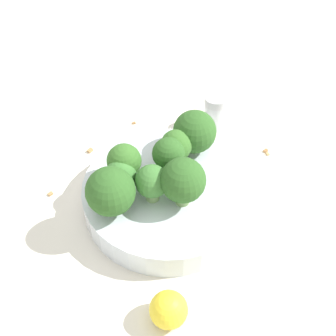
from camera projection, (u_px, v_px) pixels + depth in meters
name	position (u px, v px, depth m)	size (l,w,h in m)	color
ground_plane	(168.00, 205.00, 0.62)	(3.00, 3.00, 0.00)	silver
bowl	(168.00, 196.00, 0.60)	(0.22, 0.22, 0.04)	silver
broccoli_floret_0	(152.00, 182.00, 0.56)	(0.04, 0.04, 0.05)	#8EB770
broccoli_floret_1	(121.00, 176.00, 0.57)	(0.04, 0.04, 0.05)	#7A9E5B
broccoli_floret_2	(195.00, 132.00, 0.61)	(0.06, 0.06, 0.06)	#7A9E5B
broccoli_floret_3	(180.00, 146.00, 0.60)	(0.04, 0.04, 0.05)	#8EB770
broccoli_floret_4	(183.00, 181.00, 0.54)	(0.05, 0.05, 0.07)	#7A9E5B
broccoli_floret_5	(168.00, 155.00, 0.58)	(0.04, 0.04, 0.05)	#7A9E5B
broccoli_floret_6	(125.00, 159.00, 0.58)	(0.04, 0.04, 0.05)	#84AD66
broccoli_floret_7	(110.00, 192.00, 0.54)	(0.06, 0.06, 0.06)	#84AD66
pepper_shaker	(215.00, 112.00, 0.70)	(0.03, 0.03, 0.06)	silver
lemon_wedge	(169.00, 310.00, 0.49)	(0.04, 0.04, 0.04)	yellow
almond_crumb_0	(266.00, 150.00, 0.68)	(0.01, 0.00, 0.01)	olive
almond_crumb_1	(50.00, 193.00, 0.63)	(0.01, 0.00, 0.01)	#AD7F4C
almond_crumb_2	(90.00, 150.00, 0.68)	(0.01, 0.01, 0.01)	#AD7F4C
almond_crumb_3	(134.00, 122.00, 0.73)	(0.01, 0.00, 0.01)	olive
almond_crumb_4	(268.00, 153.00, 0.68)	(0.01, 0.00, 0.01)	tan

